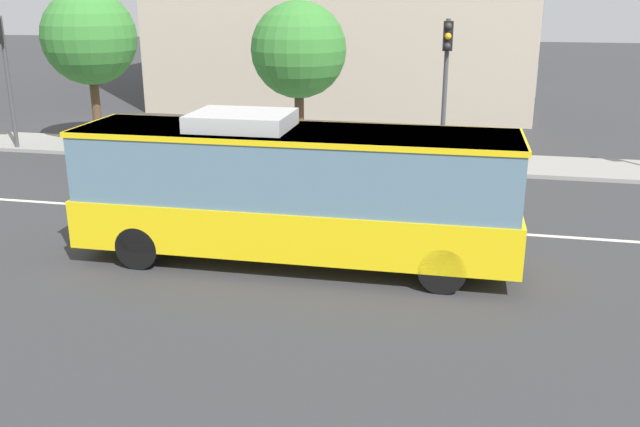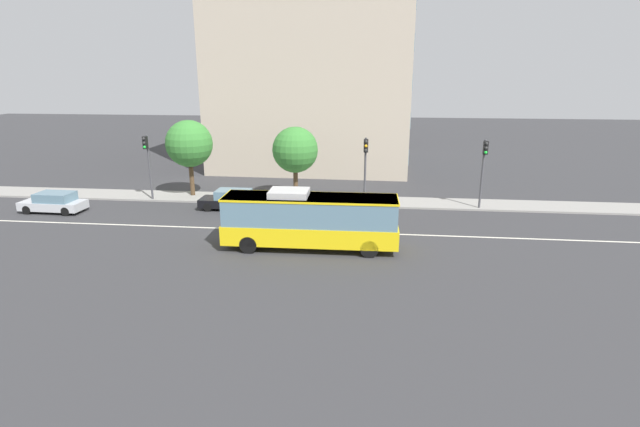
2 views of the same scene
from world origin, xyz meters
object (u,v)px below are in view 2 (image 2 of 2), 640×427
Objects in this scene: traffic_light_mid_block at (148,156)px; street_tree_kerbside_centre at (295,150)px; traffic_light_far_corner at (365,160)px; sedan_black at (232,200)px; sedan_silver at (54,202)px; transit_bus at (310,218)px; traffic_light_near_corner at (484,162)px; street_tree_kerbside_left at (189,144)px.

street_tree_kerbside_centre is at bearing 104.52° from traffic_light_mid_block.
sedan_black is at bearing -82.98° from traffic_light_far_corner.
sedan_silver is 7.36m from traffic_light_mid_block.
transit_bus is 14.89m from traffic_light_near_corner.
sedan_black is 7.67m from traffic_light_mid_block.
sedan_silver is 0.87× the size of traffic_light_far_corner.
street_tree_kerbside_left is (-14.03, 1.54, 0.76)m from traffic_light_far_corner.
transit_bus is 1.93× the size of traffic_light_mid_block.
traffic_light_mid_block reaches higher than transit_bus.
sedan_black is 0.73× the size of street_tree_kerbside_left.
street_tree_kerbside_left is at bearing -37.77° from sedan_black.
traffic_light_far_corner is (-8.51, 0.06, 0.00)m from traffic_light_near_corner.
street_tree_kerbside_centre is at bearing -97.26° from traffic_light_near_corner.
street_tree_kerbside_left is at bearing 128.39° from traffic_light_mid_block.
traffic_light_far_corner is 0.84× the size of street_tree_kerbside_left.
traffic_light_near_corner is at bearing 86.34° from traffic_light_far_corner.
street_tree_kerbside_centre reaches higher than traffic_light_far_corner.
traffic_light_near_corner is 0.90× the size of street_tree_kerbside_centre.
traffic_light_near_corner reaches higher than transit_bus.
traffic_light_far_corner is 0.90× the size of street_tree_kerbside_centre.
traffic_light_near_corner reaches higher than sedan_silver.
sedan_black is (12.65, 2.14, 0.00)m from sedan_silver.
street_tree_kerbside_centre reaches higher than traffic_light_mid_block.
traffic_light_mid_block is (5.70, 3.70, 2.84)m from sedan_silver.
sedan_silver is at bearing -83.38° from traffic_light_far_corner.
sedan_silver is at bearing -162.06° from street_tree_kerbside_centre.
sedan_black is 6.34m from street_tree_kerbside_centre.
street_tree_kerbside_centre is (8.53, 0.03, -0.35)m from street_tree_kerbside_left.
traffic_light_near_corner is (11.47, 9.33, 1.75)m from transit_bus.
traffic_light_near_corner reaches higher than sedan_black.
transit_bus is 2.21× the size of sedan_silver.
traffic_light_far_corner is 14.14m from street_tree_kerbside_left.
traffic_light_mid_block is 0.90× the size of street_tree_kerbside_centre.
traffic_light_near_corner is (18.31, 1.72, 2.84)m from sedan_black.
traffic_light_far_corner is 5.74m from street_tree_kerbside_centre.
street_tree_kerbside_centre reaches higher than sedan_silver.
transit_bus is at bearing -76.94° from street_tree_kerbside_centre.
sedan_silver is 12.83m from sedan_black.
traffic_light_far_corner is (9.80, 1.78, 2.84)m from sedan_black.
street_tree_kerbside_left is 8.54m from street_tree_kerbside_centre.
transit_bus is 1.93× the size of traffic_light_far_corner.
transit_bus is at bearing 165.85° from sedan_silver.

